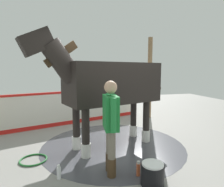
{
  "coord_description": "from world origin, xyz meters",
  "views": [
    {
      "loc": [
        4.36,
        -1.17,
        1.78
      ],
      "look_at": [
        0.71,
        -0.23,
        1.31
      ],
      "focal_mm": 31.03,
      "sensor_mm": 36.0,
      "label": 1
    }
  ],
  "objects_px": {
    "bottle_shampoo": "(59,172)",
    "bottle_spray": "(138,169)",
    "wash_bucket": "(152,174)",
    "handler": "(111,122)",
    "hose_coil": "(33,160)",
    "horse": "(109,84)"
  },
  "relations": [
    {
      "from": "wash_bucket",
      "to": "hose_coil",
      "type": "distance_m",
      "value": 2.32
    },
    {
      "from": "horse",
      "to": "handler",
      "type": "xyz_separation_m",
      "value": [
        1.18,
        -0.25,
        -0.54
      ]
    },
    {
      "from": "horse",
      "to": "wash_bucket",
      "type": "bearing_deg",
      "value": 82.06
    },
    {
      "from": "wash_bucket",
      "to": "bottle_shampoo",
      "type": "xyz_separation_m",
      "value": [
        -0.52,
        -1.41,
        -0.06
      ]
    },
    {
      "from": "wash_bucket",
      "to": "bottle_spray",
      "type": "height_order",
      "value": "wash_bucket"
    },
    {
      "from": "bottle_shampoo",
      "to": "hose_coil",
      "type": "xyz_separation_m",
      "value": [
        -0.79,
        -0.5,
        -0.09
      ]
    },
    {
      "from": "handler",
      "to": "hose_coil",
      "type": "xyz_separation_m",
      "value": [
        -0.83,
        -1.36,
        -0.89
      ]
    },
    {
      "from": "wash_bucket",
      "to": "bottle_shampoo",
      "type": "bearing_deg",
      "value": -110.28
    },
    {
      "from": "handler",
      "to": "bottle_spray",
      "type": "relative_size",
      "value": 6.24
    },
    {
      "from": "hose_coil",
      "to": "handler",
      "type": "bearing_deg",
      "value": 58.56
    },
    {
      "from": "bottle_shampoo",
      "to": "bottle_spray",
      "type": "xyz_separation_m",
      "value": [
        0.23,
        1.29,
        0.01
      ]
    },
    {
      "from": "bottle_shampoo",
      "to": "wash_bucket",
      "type": "bearing_deg",
      "value": 69.72
    },
    {
      "from": "horse",
      "to": "bottle_shampoo",
      "type": "bearing_deg",
      "value": 27.6
    },
    {
      "from": "handler",
      "to": "bottle_shampoo",
      "type": "height_order",
      "value": "handler"
    },
    {
      "from": "wash_bucket",
      "to": "bottle_spray",
      "type": "relative_size",
      "value": 1.42
    },
    {
      "from": "hose_coil",
      "to": "wash_bucket",
      "type": "bearing_deg",
      "value": 55.54
    },
    {
      "from": "bottle_spray",
      "to": "hose_coil",
      "type": "distance_m",
      "value": 2.06
    },
    {
      "from": "wash_bucket",
      "to": "hose_coil",
      "type": "relative_size",
      "value": 0.69
    },
    {
      "from": "horse",
      "to": "bottle_shampoo",
      "type": "relative_size",
      "value": 14.08
    },
    {
      "from": "handler",
      "to": "bottle_shampoo",
      "type": "relative_size",
      "value": 6.68
    },
    {
      "from": "handler",
      "to": "wash_bucket",
      "type": "bearing_deg",
      "value": -35.77
    },
    {
      "from": "handler",
      "to": "hose_coil",
      "type": "relative_size",
      "value": 3.01
    }
  ]
}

